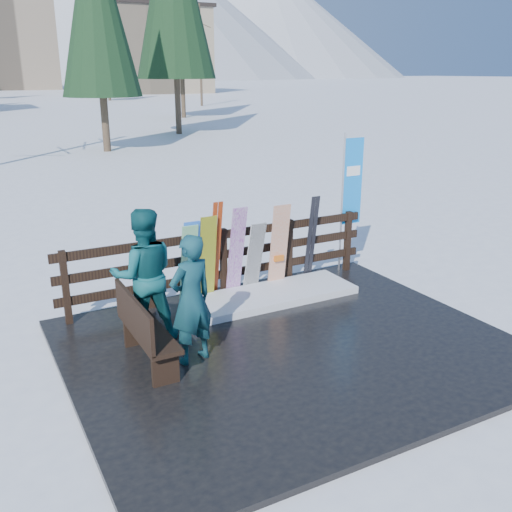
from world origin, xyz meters
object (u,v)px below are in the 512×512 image
snowboard_2 (207,259)px  snowboard_4 (254,258)px  snowboard_0 (191,263)px  person_back (144,275)px  rental_flag (350,187)px  bench (143,328)px  snowboard_3 (236,252)px  snowboard_5 (279,247)px  snowboard_1 (189,265)px  person_front (191,299)px

snowboard_2 → snowboard_4: (0.87, 0.00, -0.11)m
snowboard_0 → person_back: person_back is taller
rental_flag → bench: bearing=-158.3°
snowboard_2 → person_back: 1.56m
bench → person_back: 0.91m
snowboard_4 → person_back: size_ratio=0.69×
rental_flag → snowboard_0: bearing=-175.3°
bench → snowboard_4: bearing=32.6°
snowboard_0 → snowboard_4: bearing=-0.0°
rental_flag → person_back: 4.52m
snowboard_2 → snowboard_3: size_ratio=0.93×
bench → snowboard_5: (2.93, 1.57, 0.24)m
rental_flag → snowboard_3: bearing=-173.8°
bench → snowboard_4: 2.91m
snowboard_0 → snowboard_3: (0.81, -0.00, 0.07)m
snowboard_2 → snowboard_5: (1.35, 0.00, 0.02)m
bench → snowboard_1: 2.02m
snowboard_3 → person_back: size_ratio=0.85×
snowboard_3 → snowboard_5: 0.82m
snowboard_0 → snowboard_3: size_ratio=0.90×
snowboard_1 → person_front: person_front is taller
snowboard_3 → rental_flag: 2.64m
bench → snowboard_1: size_ratio=1.07×
snowboard_3 → snowboard_4: bearing=0.0°
bench → snowboard_0: size_ratio=1.04×
person_back → snowboard_1: bearing=-128.7°
snowboard_2 → snowboard_5: 1.35m
person_back → person_front: bearing=120.7°
person_front → person_back: bearing=-85.6°
snowboard_0 → person_front: 1.89m
bench → snowboard_2: size_ratio=1.00×
bench → snowboard_5: 3.34m
bench → snowboard_5: size_ratio=0.98×
snowboard_0 → snowboard_2: 0.29m
snowboard_0 → snowboard_3: snowboard_3 is taller
bench → snowboard_3: snowboard_3 is taller
snowboard_5 → snowboard_1: bearing=180.0°
snowboard_5 → person_back: bearing=-162.9°
bench → person_back: bearing=69.7°
snowboard_3 → rental_flag: rental_flag is taller
snowboard_3 → snowboard_4: snowboard_3 is taller
snowboard_5 → person_front: bearing=-143.1°
person_front → person_back: 0.99m
snowboard_0 → snowboard_1: snowboard_0 is taller
snowboard_0 → snowboard_5: 1.63m
bench → person_front: 0.72m
bench → snowboard_1: (1.26, 1.57, 0.17)m
snowboard_5 → rental_flag: rental_flag is taller
snowboard_2 → person_back: size_ratio=0.79×
snowboard_2 → snowboard_5: size_ratio=0.98×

